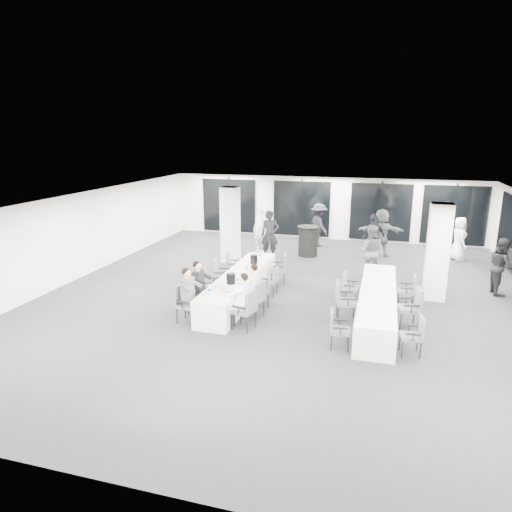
{
  "coord_description": "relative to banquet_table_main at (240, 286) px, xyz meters",
  "views": [
    {
      "loc": [
        2.65,
        -12.51,
        4.66
      ],
      "look_at": [
        -0.85,
        -0.2,
        1.22
      ],
      "focal_mm": 32.0,
      "sensor_mm": 36.0,
      "label": 1
    }
  ],
  "objects": [
    {
      "name": "chair_main_left_far",
      "position": [
        -0.83,
        1.68,
        0.14
      ],
      "size": [
        0.53,
        0.56,
        0.89
      ],
      "rotation": [
        0.0,
        0.0,
        -1.37
      ],
      "color": "#515359",
      "rests_on": "floor"
    },
    {
      "name": "seated_guest_b",
      "position": [
        -0.67,
        -1.34,
        0.44
      ],
      "size": [
        0.5,
        0.38,
        1.44
      ],
      "rotation": [
        0.0,
        0.0,
        -1.57
      ],
      "color": "black",
      "rests_on": "floor"
    },
    {
      "name": "chair_main_left_mid",
      "position": [
        -0.83,
        -0.34,
        0.13
      ],
      "size": [
        0.53,
        0.56,
        0.89
      ],
      "rotation": [
        0.0,
        0.0,
        -1.37
      ],
      "color": "#515359",
      "rests_on": "floor"
    },
    {
      "name": "chair_side_right_near",
      "position": [
        4.71,
        -2.33,
        0.13
      ],
      "size": [
        0.5,
        0.54,
        0.89
      ],
      "rotation": [
        0.0,
        0.0,
        1.69
      ],
      "color": "#515359",
      "rests_on": "floor"
    },
    {
      "name": "chair_side_left_far",
      "position": [
        3.06,
        0.54,
        0.12
      ],
      "size": [
        0.49,
        0.53,
        0.87
      ],
      "rotation": [
        0.0,
        0.0,
        -1.71
      ],
      "color": "#515359",
      "rests_on": "floor"
    },
    {
      "name": "column_right",
      "position": [
        5.44,
        1.53,
        1.02
      ],
      "size": [
        0.6,
        0.6,
        2.8
      ],
      "primitive_type": "cube",
      "color": "silver",
      "rests_on": "floor"
    },
    {
      "name": "standing_guest_b",
      "position": [
        3.53,
        3.19,
        0.63
      ],
      "size": [
        1.0,
        0.64,
        2.01
      ],
      "primitive_type": "imported",
      "rotation": [
        0.0,
        0.0,
        3.19
      ],
      "color": "#515359",
      "rests_on": "floor"
    },
    {
      "name": "seated_guest_d",
      "position": [
        0.67,
        -1.18,
        0.44
      ],
      "size": [
        0.5,
        0.38,
        1.44
      ],
      "rotation": [
        0.0,
        0.0,
        1.57
      ],
      "color": "white",
      "rests_on": "floor"
    },
    {
      "name": "water_bottle_b",
      "position": [
        0.11,
        0.34,
        0.48
      ],
      "size": [
        0.07,
        0.07,
        0.21
      ],
      "primitive_type": "cylinder",
      "color": "silver",
      "rests_on": "banquet_table_main"
    },
    {
      "name": "standing_guest_h",
      "position": [
        7.36,
        2.53,
        0.59
      ],
      "size": [
        0.69,
        1.0,
        1.94
      ],
      "primitive_type": "imported",
      "rotation": [
        0.0,
        0.0,
        1.71
      ],
      "color": "black",
      "rests_on": "floor"
    },
    {
      "name": "standing_guest_a",
      "position": [
        -0.24,
        4.49,
        0.69
      ],
      "size": [
        0.94,
        0.84,
        2.13
      ],
      "primitive_type": "imported",
      "rotation": [
        0.0,
        0.0,
        0.33
      ],
      "color": "black",
      "rests_on": "floor"
    },
    {
      "name": "chair_side_right_far",
      "position": [
        4.71,
        0.7,
        0.14
      ],
      "size": [
        0.46,
        0.51,
        0.9
      ],
      "rotation": [
        0.0,
        0.0,
        1.56
      ],
      "color": "#515359",
      "rests_on": "floor"
    },
    {
      "name": "chair_main_left_second",
      "position": [
        -0.83,
        -1.33,
        0.17
      ],
      "size": [
        0.51,
        0.56,
        0.95
      ],
      "rotation": [
        0.0,
        0.0,
        -1.65
      ],
      "color": "#515359",
      "rests_on": "floor"
    },
    {
      "name": "chair_main_left_near",
      "position": [
        -0.83,
        -2.01,
        0.17
      ],
      "size": [
        0.53,
        0.58,
        0.96
      ],
      "rotation": [
        0.0,
        0.0,
        -1.67
      ],
      "color": "#515359",
      "rests_on": "floor"
    },
    {
      "name": "standing_guest_f",
      "position": [
        3.83,
        6.08,
        0.69
      ],
      "size": [
        2.01,
        0.92,
        2.13
      ],
      "primitive_type": "imported",
      "rotation": [
        0.0,
        0.0,
        3.23
      ],
      "color": "#515359",
      "rests_on": "floor"
    },
    {
      "name": "chair_main_right_fourth",
      "position": [
        0.82,
        0.53,
        0.11
      ],
      "size": [
        0.47,
        0.51,
        0.86
      ],
      "rotation": [
        0.0,
        0.0,
        1.48
      ],
      "color": "#515359",
      "rests_on": "floor"
    },
    {
      "name": "wine_glass",
      "position": [
        0.21,
        -1.96,
        0.51
      ],
      "size": [
        0.07,
        0.07,
        0.18
      ],
      "color": "silver",
      "rests_on": "banquet_table_main"
    },
    {
      "name": "chair_main_right_second",
      "position": [
        0.83,
        -1.2,
        0.18
      ],
      "size": [
        0.59,
        0.62,
        0.97
      ],
      "rotation": [
        0.0,
        0.0,
        1.32
      ],
      "color": "#515359",
      "rests_on": "floor"
    },
    {
      "name": "plate_c",
      "position": [
        0.11,
        -0.53,
        0.39
      ],
      "size": [
        0.19,
        0.19,
        0.03
      ],
      "color": "white",
      "rests_on": "banquet_table_main"
    },
    {
      "name": "seated_guest_a",
      "position": [
        -0.67,
        -2.02,
        0.44
      ],
      "size": [
        0.5,
        0.38,
        1.44
      ],
      "rotation": [
        0.0,
        0.0,
        -1.57
      ],
      "color": "#515359",
      "rests_on": "floor"
    },
    {
      "name": "water_bottle_a",
      "position": [
        -0.23,
        -1.79,
        0.49
      ],
      "size": [
        0.08,
        0.08,
        0.24
      ],
      "primitive_type": "cylinder",
      "color": "silver",
      "rests_on": "banquet_table_main"
    },
    {
      "name": "chair_side_right_mid",
      "position": [
        4.72,
        -0.8,
        0.21
      ],
      "size": [
        0.61,
        0.64,
        1.02
      ],
      "rotation": [
        0.0,
        0.0,
        1.79
      ],
      "color": "#515359",
      "rests_on": "floor"
    },
    {
      "name": "standing_guest_d",
      "position": [
        3.56,
        5.41,
        0.63
      ],
      "size": [
        1.32,
        1.29,
        2.01
      ],
      "primitive_type": "imported",
      "rotation": [
        0.0,
        0.0,
        3.88
      ],
      "color": "black",
      "rests_on": "floor"
    },
    {
      "name": "chair_main_right_near",
      "position": [
        0.84,
        -2.05,
        0.2
      ],
      "size": [
        0.6,
        0.64,
        1.0
      ],
      "rotation": [
        0.0,
        0.0,
        1.35
      ],
      "color": "#515359",
      "rests_on": "floor"
    },
    {
      "name": "chair_side_left_near",
      "position": [
        3.06,
        -2.44,
        0.12
      ],
      "size": [
        0.48,
        0.52,
        0.87
      ],
      "rotation": [
        0.0,
        0.0,
        -1.48
      ],
      "color": "#515359",
      "rests_on": "floor"
    },
    {
      "name": "cocktail_table",
      "position": [
        1.09,
        5.34,
        0.22
      ],
      "size": [
        0.85,
        0.85,
        1.18
      ],
      "color": "black",
      "rests_on": "floor"
    },
    {
      "name": "plate_b",
      "position": [
        0.17,
        -1.59,
        0.39
      ],
      "size": [
        0.22,
        0.22,
        0.03
      ],
      "color": "white",
      "rests_on": "banquet_table_main"
    },
    {
      "name": "chair_side_left_mid",
      "position": [
        3.04,
        -0.83,
        0.22
      ],
      "size": [
        0.62,
        0.65,
        1.04
      ],
      "rotation": [
        0.0,
        0.0,
        -1.38
      ],
      "color": "#515359",
      "rests_on": "floor"
    },
    {
      "name": "ice_bucket_near",
      "position": [
        0.04,
        -0.91,
        0.51
      ],
      "size": [
        0.25,
        0.25,
        0.28
      ],
      "primitive_type": "cylinder",
      "color": "black",
      "rests_on": "banquet_table_main"
    },
    {
      "name": "standing_guest_g",
      "position": [
        -0.85,
        5.34,
        0.67
      ],
      "size": [
        0.95,
        0.88,
        2.09
      ],
      "primitive_type": "imported",
      "rotation": [
        0.0,
        0.0,
        -0.44
      ],
      "color": "white",
      "rests_on": "floor"
    },
    {
      "name": "banquet_table_side",
      "position": [
        3.88,
        -0.42,
        0.0
      ],
      "size": [
        0.9,
        5.0,
        0.75
      ],
      "primitive_type": "cube",
      "color": "white",
      "rests_on": "floor"
    },
    {
      "name": "banquet_table_main",
      "position": [
        0.0,
        0.0,
        0.0
      ],
      "size": [
        0.9,
        5.0,
        0.75
      ],
      "primitive_type": "cube",
      "color": "white",
      "rests_on": "floor"
    },
    {
      "name": "ice_bucket_far",
      "position": [
        0.08,
        1.18,
        0.51
      ],
      "size": [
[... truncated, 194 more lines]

